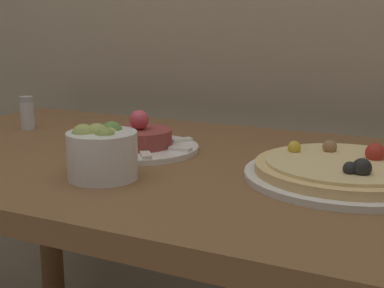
% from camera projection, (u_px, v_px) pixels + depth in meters
% --- Properties ---
extents(dining_table, '(1.24, 0.65, 0.73)m').
position_uv_depth(dining_table, '(192.00, 223.00, 0.93)').
color(dining_table, brown).
rests_on(dining_table, ground_plane).
extents(pizza_plate, '(0.30, 0.30, 0.05)m').
position_uv_depth(pizza_plate, '(346.00, 170.00, 0.79)').
color(pizza_plate, white).
rests_on(pizza_plate, dining_table).
extents(tartare_plate, '(0.21, 0.21, 0.08)m').
position_uv_depth(tartare_plate, '(140.00, 142.00, 0.97)').
color(tartare_plate, white).
rests_on(tartare_plate, dining_table).
extents(small_bowl, '(0.11, 0.11, 0.08)m').
position_uv_depth(small_bowl, '(102.00, 151.00, 0.80)').
color(small_bowl, white).
rests_on(small_bowl, dining_table).
extents(salt_shaker, '(0.03, 0.03, 0.07)m').
position_uv_depth(salt_shaker, '(27.00, 113.00, 1.16)').
color(salt_shaker, silver).
rests_on(salt_shaker, dining_table).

